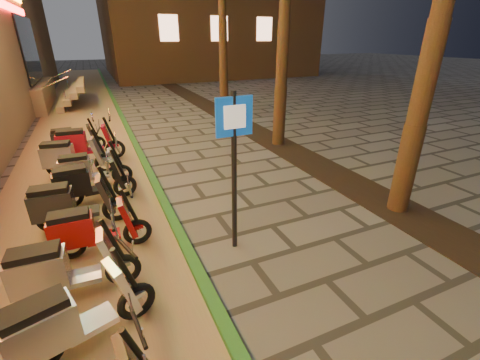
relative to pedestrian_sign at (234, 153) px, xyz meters
name	(u,v)px	position (x,y,z in m)	size (l,w,h in m)	color
ground	(314,343)	(0.09, -2.19, -1.73)	(120.00, 120.00, 0.00)	#474442
parking_strip	(81,142)	(-2.51, 7.81, -1.72)	(3.40, 60.00, 0.01)	#8C7251
green_curb	(131,135)	(-0.81, 7.81, -1.68)	(0.18, 60.00, 0.10)	#276224
planting_strip	(313,163)	(3.69, 2.81, -1.72)	(1.20, 40.00, 0.02)	black
pedestrian_sign	(234,153)	(0.00, 0.00, 0.00)	(0.59, 0.10, 2.67)	black
scooter_5	(67,320)	(-2.51, -1.15, -1.22)	(1.63, 0.88, 1.16)	black
scooter_6	(61,269)	(-2.63, -0.17, -1.23)	(1.63, 0.57, 1.15)	black
scooter_7	(89,230)	(-2.27, 0.77, -1.25)	(1.56, 0.55, 1.11)	black
scooter_8	(68,204)	(-2.59, 1.80, -1.21)	(1.69, 0.59, 1.19)	black
scooter_9	(85,183)	(-2.30, 2.75, -1.22)	(1.66, 0.59, 1.17)	black
scooter_10	(87,169)	(-2.26, 3.63, -1.24)	(1.60, 0.56, 1.13)	black
scooter_11	(70,157)	(-2.66, 4.64, -1.19)	(1.75, 0.72, 1.23)	black
scooter_12	(83,143)	(-2.35, 5.67, -1.17)	(1.81, 0.63, 1.27)	black
scooter_13	(72,139)	(-2.67, 6.61, -1.26)	(1.51, 0.53, 1.06)	black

